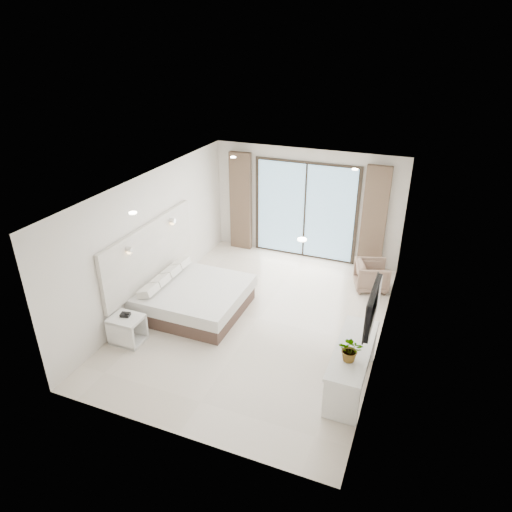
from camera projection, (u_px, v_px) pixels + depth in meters
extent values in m
plane|color=beige|center=(259.00, 319.00, 8.98)|extent=(6.20, 6.20, 0.00)
cube|color=silver|center=(306.00, 205.00, 10.97)|extent=(4.60, 0.02, 2.70)
cube|color=silver|center=(170.00, 358.00, 5.80)|extent=(4.60, 0.02, 2.70)
cube|color=silver|center=(152.00, 239.00, 9.15)|extent=(0.02, 6.20, 2.70)
cube|color=silver|center=(387.00, 280.00, 7.62)|extent=(0.02, 6.20, 2.70)
cube|color=white|center=(259.00, 187.00, 7.79)|extent=(4.60, 6.20, 0.02)
cube|color=silver|center=(150.00, 252.00, 9.07)|extent=(0.08, 3.00, 1.20)
cube|color=black|center=(374.00, 307.00, 6.51)|extent=(0.06, 1.00, 0.58)
cube|color=black|center=(371.00, 306.00, 6.52)|extent=(0.02, 1.04, 0.62)
cube|color=black|center=(305.00, 211.00, 11.01)|extent=(2.56, 0.04, 2.42)
cube|color=#84B4D3|center=(305.00, 211.00, 10.99)|extent=(2.40, 0.01, 2.30)
cube|color=brown|center=(241.00, 202.00, 11.44)|extent=(0.55, 0.14, 2.50)
cube|color=brown|center=(374.00, 220.00, 10.35)|extent=(0.55, 0.14, 2.50)
cylinder|color=white|center=(133.00, 213.00, 6.73)|extent=(0.12, 0.12, 0.02)
cylinder|color=white|center=(302.00, 240.00, 5.87)|extent=(0.12, 0.12, 0.02)
cylinder|color=white|center=(233.00, 157.00, 9.73)|extent=(0.12, 0.12, 0.02)
cylinder|color=white|center=(355.00, 169.00, 8.87)|extent=(0.12, 0.12, 0.02)
cube|color=brown|center=(195.00, 304.00, 9.20)|extent=(1.88, 1.79, 0.30)
cube|color=silver|center=(194.00, 292.00, 9.08)|extent=(1.96, 1.86, 0.24)
cube|color=white|center=(149.00, 292.00, 8.70)|extent=(0.28, 0.38, 0.14)
cube|color=white|center=(160.00, 283.00, 9.03)|extent=(0.28, 0.38, 0.14)
cube|color=white|center=(171.00, 273.00, 9.38)|extent=(0.28, 0.38, 0.14)
cube|color=white|center=(181.00, 265.00, 9.72)|extent=(0.28, 0.38, 0.14)
cube|color=white|center=(126.00, 319.00, 8.11)|extent=(0.57, 0.47, 0.05)
cube|color=white|center=(129.00, 340.00, 8.32)|extent=(0.57, 0.47, 0.05)
cube|color=white|center=(120.00, 336.00, 8.05)|extent=(0.57, 0.05, 0.46)
cube|color=white|center=(134.00, 324.00, 8.39)|extent=(0.57, 0.05, 0.46)
cube|color=black|center=(125.00, 315.00, 8.13)|extent=(0.19, 0.16, 0.05)
cube|color=white|center=(353.00, 349.00, 6.94)|extent=(0.53, 1.71, 0.06)
cube|color=white|center=(341.00, 403.00, 6.47)|extent=(0.51, 0.06, 0.71)
cube|color=white|center=(360.00, 341.00, 7.75)|extent=(0.51, 0.06, 0.71)
imported|color=#33662D|center=(350.00, 352.00, 6.60)|extent=(0.39, 0.42, 0.30)
imported|color=#806753|center=(372.00, 274.00, 9.90)|extent=(0.81, 0.84, 0.70)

